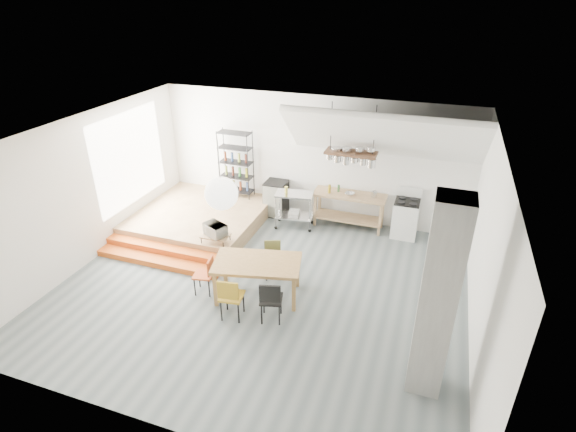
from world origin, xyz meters
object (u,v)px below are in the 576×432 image
at_px(stove, 405,218).
at_px(dining_table, 257,266).
at_px(rolling_cart, 294,205).
at_px(mini_fridge, 276,198).

height_order(stove, dining_table, stove).
relative_size(rolling_cart, mini_fridge, 1.07).
relative_size(dining_table, rolling_cart, 1.82).
bearing_deg(dining_table, rolling_cart, 81.48).
distance_m(dining_table, mini_fridge, 3.60).
relative_size(stove, dining_table, 0.64).
distance_m(stove, dining_table, 4.23).
height_order(stove, mini_fridge, stove).
xyz_separation_m(rolling_cart, mini_fridge, (-0.68, 0.50, -0.13)).
height_order(dining_table, mini_fridge, mini_fridge).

